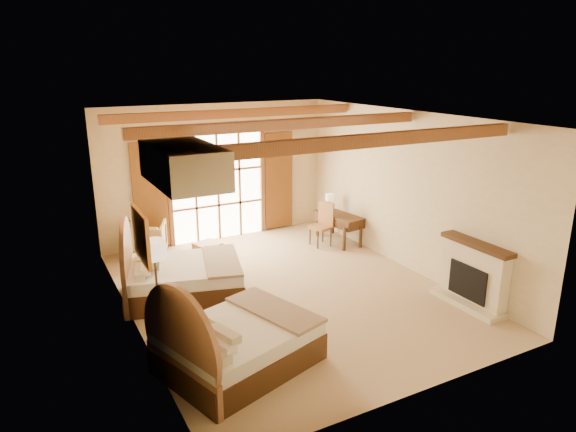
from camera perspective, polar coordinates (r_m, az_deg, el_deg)
floor at (r=9.64m, az=-0.19°, el=-8.35°), size 7.00×7.00×0.00m
wall_back at (r=12.19m, az=-7.95°, el=4.79°), size 5.50×0.00×5.50m
wall_left at (r=8.22m, az=-17.41°, el=-1.66°), size 0.00×7.00×7.00m
wall_right at (r=10.60m, az=13.06°, el=2.73°), size 0.00×7.00×7.00m
ceiling at (r=8.78m, az=-0.21°, el=10.94°), size 7.00×7.00×0.00m
ceiling_beams at (r=8.79m, az=-0.21°, el=10.17°), size 5.39×4.60×0.18m
french_doors at (r=12.21m, az=-7.78°, el=3.14°), size 3.95×0.08×2.60m
fireplace at (r=9.49m, az=19.85°, el=-6.44°), size 0.46×1.40×1.16m
painting at (r=7.48m, az=-16.03°, el=-2.13°), size 0.06×0.95×0.75m
canopy_valance at (r=6.07m, az=-11.53°, el=5.65°), size 0.70×1.40×0.45m
bed_near at (r=7.28m, az=-6.55°, el=-13.77°), size 2.43×2.04×1.32m
bed_far at (r=9.46m, az=-12.37°, el=-6.57°), size 2.42×2.02×1.34m
nightstand at (r=7.74m, az=-12.75°, el=-12.72°), size 0.68×0.68×0.66m
floor_lamp at (r=7.81m, az=-14.63°, el=-4.29°), size 0.34×0.34×1.59m
armchair at (r=11.57m, az=-15.51°, el=-2.57°), size 1.08×1.09×0.77m
ottoman at (r=11.24m, az=-8.92°, el=-3.84°), size 0.60×0.60×0.35m
desk at (r=12.15m, az=5.63°, el=-1.22°), size 0.71×1.31×0.67m
desk_chair at (r=11.89m, az=3.73°, el=-1.83°), size 0.56×0.55×1.00m
desk_lamp at (r=12.33m, az=4.64°, el=2.03°), size 0.20×0.20×0.39m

